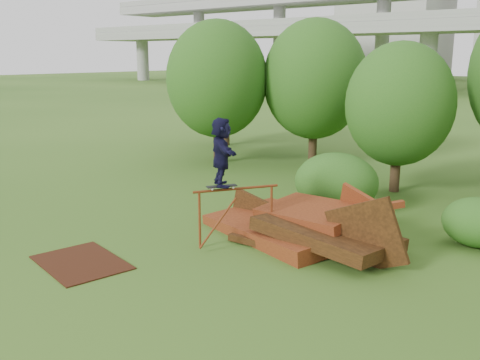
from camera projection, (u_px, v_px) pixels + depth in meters
The scene contains 12 objects.
ground at pixel (210, 274), 11.46m from camera, with size 240.00×240.00×0.00m, color #2D5116.
scrap_pile at pixel (303, 227), 13.50m from camera, with size 5.89×3.43×2.00m.
grind_rail at pixel (236, 203), 13.12m from camera, with size 1.19×1.89×1.44m.
skateboard at pixel (222, 186), 12.90m from camera, with size 0.56×0.74×0.08m.
skater at pixel (221, 152), 12.70m from camera, with size 1.53×0.49×1.65m, color black.
flat_plate at pixel (81, 262), 12.07m from camera, with size 2.23×1.59×0.03m, color #34170B.
tree_0 at pixel (217, 79), 22.67m from camera, with size 4.31×4.31×6.08m.
tree_1 at pixel (315, 79), 22.62m from camera, with size 4.41×4.41×6.13m.
tree_2 at pixel (400, 104), 17.79m from camera, with size 3.59×3.59×5.06m.
tree_6 at pixel (226, 86), 27.33m from camera, with size 3.69×3.69×5.16m.
shrub_left at pixel (336, 182), 16.00m from camera, with size 2.54×2.35×1.76m, color #1C5215.
shrub_right at pixel (478, 222), 13.04m from camera, with size 1.71×1.57×1.21m, color #1C5215.
Camera 1 is at (7.29, -7.86, 4.58)m, focal length 40.00 mm.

